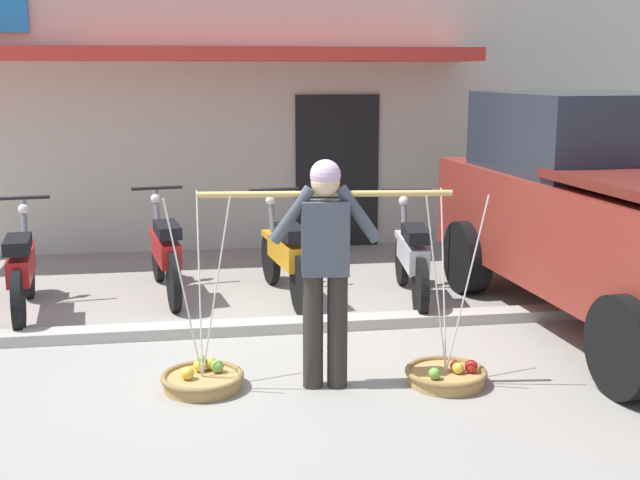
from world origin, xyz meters
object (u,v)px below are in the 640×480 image
fruit_basket_left_side (446,374)px  motorcycle_nearest_shop (22,269)px  fruit_basket_right_side (203,378)px  parked_truck (625,214)px  motorcycle_third_in_row (286,256)px  motorcycle_end_of_row (412,257)px  motorcycle_second_in_row (165,253)px  fruit_vendor (325,258)px

fruit_basket_left_side → motorcycle_nearest_shop: (-3.48, 2.30, 0.38)m
fruit_basket_right_side → parked_truck: size_ratio=0.30×
fruit_basket_right_side → motorcycle_nearest_shop: (-1.66, 2.11, 0.37)m
motorcycle_third_in_row → motorcycle_end_of_row: same height
fruit_basket_right_side → fruit_basket_left_side: bearing=-6.2°
parked_truck → motorcycle_end_of_row: bearing=149.7°
motorcycle_third_in_row → parked_truck: parked_truck is taller
motorcycle_second_in_row → motorcycle_third_in_row: bearing=-14.6°
fruit_basket_right_side → motorcycle_end_of_row: size_ratio=0.80×
fruit_vendor → motorcycle_third_in_row: fruit_vendor is taller
motorcycle_end_of_row → fruit_vendor: bearing=-120.1°
motorcycle_nearest_shop → fruit_basket_right_side: bearing=-51.7°
motorcycle_nearest_shop → motorcycle_third_in_row: same height
fruit_basket_left_side → motorcycle_second_in_row: (-2.15, 2.80, 0.38)m
motorcycle_second_in_row → motorcycle_end_of_row: 2.54m
fruit_basket_right_side → parked_truck: 4.09m
fruit_vendor → fruit_basket_left_side: (0.91, -0.10, -0.90)m
fruit_vendor → fruit_basket_left_side: size_ratio=1.25×
parked_truck → motorcycle_third_in_row: bearing=157.0°
motorcycle_second_in_row → motorcycle_third_in_row: same height
motorcycle_end_of_row → motorcycle_third_in_row: bearing=168.4°
fruit_basket_left_side → motorcycle_second_in_row: 3.55m
fruit_basket_right_side → motorcycle_second_in_row: (-0.34, 2.60, 0.37)m
fruit_basket_left_side → motorcycle_second_in_row: size_ratio=0.80×
fruit_basket_left_side → fruit_basket_right_side: bearing=173.8°
motorcycle_nearest_shop → parked_truck: size_ratio=0.38×
fruit_basket_left_side → motorcycle_end_of_row: bearing=81.8°
fruit_vendor → parked_truck: parked_truck is taller
motorcycle_nearest_shop → motorcycle_end_of_row: same height
motorcycle_third_in_row → parked_truck: bearing=-23.0°
fruit_basket_left_side → fruit_basket_right_side: same height
fruit_basket_left_side → fruit_basket_right_side: size_ratio=1.00×
motorcycle_second_in_row → fruit_basket_right_side: bearing=-82.5°
fruit_basket_right_side → motorcycle_second_in_row: size_ratio=0.80×
motorcycle_end_of_row → parked_truck: size_ratio=0.38×
motorcycle_nearest_shop → motorcycle_second_in_row: size_ratio=1.00×
motorcycle_second_in_row → motorcycle_third_in_row: size_ratio=1.00×
motorcycle_second_in_row → motorcycle_third_in_row: 1.26m
fruit_basket_left_side → fruit_vendor: bearing=174.0°
motorcycle_nearest_shop → motorcycle_end_of_row: 3.80m
fruit_basket_right_side → fruit_vendor: bearing=-6.3°
fruit_vendor → motorcycle_end_of_row: fruit_vendor is taller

